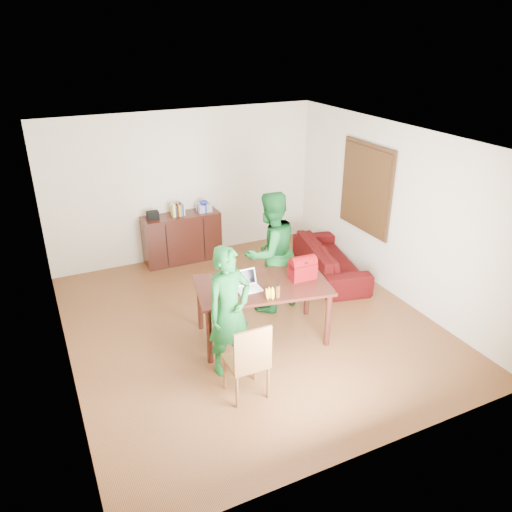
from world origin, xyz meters
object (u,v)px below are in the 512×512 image
red_bag (303,270)px  laptop (249,287)px  bottle (278,291)px  sofa (330,259)px  person_far (270,252)px  person_near (229,311)px  table (262,291)px  chair (247,374)px

red_bag → laptop: bearing=-179.1°
laptop → bottle: 0.42m
bottle → sofa: (1.90, 1.63, -0.63)m
red_bag → person_far: bearing=100.3°
person_near → table: bearing=20.9°
chair → laptop: laptop is taller
table → chair: 1.30m
person_far → chair: bearing=42.1°
person_near → bottle: person_near is taller
sofa → bottle: bearing=143.4°
person_near → laptop: bearing=28.2°
bottle → red_bag: (0.55, 0.31, 0.04)m
table → sofa: size_ratio=0.98×
laptop → red_bag: 0.81m
table → person_near: size_ratio=1.15×
chair → red_bag: red_bag is taller
chair → sofa: 3.46m
table → sofa: 2.33m
person_far → sofa: bearing=-172.6°
chair → person_far: 2.15m
person_far → bottle: 1.16m
person_far → laptop: person_far is taller
person_far → red_bag: (0.11, -0.76, 0.03)m
table → chair: bearing=-113.2°
chair → bottle: size_ratio=5.51×
sofa → chair: bearing=143.4°
laptop → bottle: bearing=-50.9°
table → chair: chair is taller
table → bottle: bottle is taller
person_far → person_near: bearing=31.7°
table → bottle: (0.02, -0.39, 0.20)m
bottle → red_bag: red_bag is taller
sofa → red_bag: bearing=147.1°
person_far → table: bearing=42.3°
bottle → sofa: size_ratio=0.09×
chair → sofa: size_ratio=0.51×
person_near → red_bag: size_ratio=4.74×
red_bag → table: bearing=173.9°
person_near → sofa: 3.16m
chair → red_bag: 1.71m
bottle → red_bag: 0.63m
bottle → red_bag: size_ratio=0.51×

